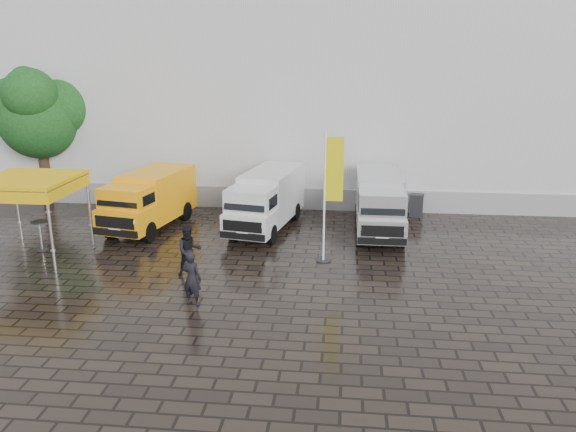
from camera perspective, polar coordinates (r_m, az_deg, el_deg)
name	(u,v)px	position (r m, az deg, el deg)	size (l,w,h in m)	color
ground	(316,273)	(18.95, 2.81, -5.81)	(120.00, 120.00, 0.00)	black
exhibition_hall	(368,73)	(33.57, 8.10, 14.22)	(44.00, 16.00, 12.00)	silver
hall_plinth	(368,201)	(26.35, 8.17, 1.57)	(44.00, 0.15, 1.00)	gray
van_yellow	(149,201)	(24.03, -13.94, 1.44)	(1.94, 5.03, 2.32)	#FFA10D
van_white	(266,202)	(23.24, -2.25, 1.46)	(1.81, 5.43, 2.35)	silver
van_silver	(379,205)	(23.06, 9.24, 1.13)	(1.81, 5.42, 2.35)	silver
canopy_tent	(27,183)	(22.00, -24.95, 3.10)	(3.13, 3.13, 2.86)	silver
flagpole	(330,191)	(19.27, 4.27, 2.50)	(0.88, 0.50, 4.60)	black
tree	(38,114)	(29.60, -24.08, 9.48)	(3.75, 3.88, 6.74)	black
cocktail_table	(41,236)	(22.79, -23.82, -1.86)	(0.60, 0.60, 1.13)	black
wheelie_bin	(416,205)	(25.91, 12.92, 1.09)	(0.61, 0.61, 1.02)	black
person_front	(192,279)	(16.57, -9.74, -6.28)	(0.60, 0.40, 1.65)	black
person_tent	(189,251)	(18.76, -10.00, -3.49)	(0.83, 0.64, 1.70)	black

